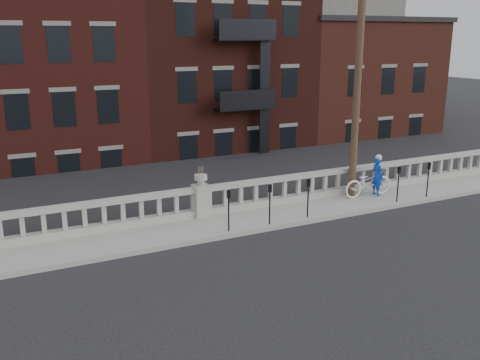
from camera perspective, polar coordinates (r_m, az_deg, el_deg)
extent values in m
plane|color=black|center=(15.41, 1.55, -8.62)|extent=(120.00, 120.00, 0.00)
cube|color=gray|center=(17.90, -2.96, -4.91)|extent=(32.00, 2.20, 0.15)
cube|color=gray|center=(18.66, -4.13, -3.43)|extent=(28.00, 0.34, 0.25)
cube|color=gray|center=(18.41, -4.18, -1.00)|extent=(28.00, 0.34, 0.16)
cube|color=gray|center=(18.53, -4.16, -2.19)|extent=(0.55, 0.55, 1.10)
cylinder|color=gray|center=(18.34, -4.20, -0.25)|extent=(0.24, 0.24, 0.20)
cylinder|color=gray|center=(18.30, -4.21, 0.29)|extent=(0.44, 0.44, 0.18)
cube|color=#605E59|center=(19.98, -4.37, -10.50)|extent=(36.00, 0.50, 5.15)
cube|color=black|center=(40.62, -15.90, -1.81)|extent=(80.00, 44.00, 0.50)
cube|color=#595651|center=(23.30, -12.87, -8.52)|extent=(16.00, 7.00, 4.00)
cube|color=#595651|center=(53.71, 6.00, 12.75)|extent=(14.00, 14.00, 18.00)
cube|color=#4E1A16|center=(32.77, -21.70, 6.73)|extent=(10.00, 14.00, 14.00)
cube|color=#3E1611|center=(34.94, -5.12, 9.44)|extent=(10.00, 14.00, 15.50)
cube|color=#5B261B|center=(39.86, 8.56, 7.50)|extent=(10.00, 14.00, 12.00)
cube|color=black|center=(39.53, 8.92, 16.37)|extent=(10.30, 14.30, 0.30)
cylinder|color=#422D1E|center=(20.57, 12.53, 11.86)|extent=(0.28, 0.28, 10.00)
cylinder|color=black|center=(17.03, -1.22, -3.72)|extent=(0.05, 0.05, 1.10)
cube|color=black|center=(16.83, -1.23, -1.53)|extent=(0.10, 0.08, 0.26)
cube|color=black|center=(16.78, -1.17, -1.44)|extent=(0.06, 0.01, 0.08)
cylinder|color=black|center=(17.69, 3.19, -3.02)|extent=(0.05, 0.05, 1.10)
cube|color=black|center=(17.49, 3.22, -0.90)|extent=(0.10, 0.08, 0.26)
cube|color=black|center=(17.44, 3.29, -0.81)|extent=(0.06, 0.01, 0.08)
cylinder|color=black|center=(18.44, 7.25, -2.35)|extent=(0.05, 0.05, 1.10)
cube|color=black|center=(18.25, 7.32, -0.32)|extent=(0.10, 0.08, 0.26)
cube|color=black|center=(18.21, 7.40, -0.23)|extent=(0.06, 0.01, 0.08)
cylinder|color=black|center=(20.86, 16.48, -0.80)|extent=(0.05, 0.05, 1.10)
cube|color=black|center=(20.69, 16.62, 1.02)|extent=(0.10, 0.08, 0.26)
cube|color=black|center=(20.65, 16.71, 1.09)|extent=(0.06, 0.01, 0.08)
cylinder|color=black|center=(21.88, 19.38, -0.30)|extent=(0.05, 0.05, 1.10)
cube|color=black|center=(21.72, 19.53, 1.43)|extent=(0.10, 0.08, 0.26)
cube|color=black|center=(21.68, 19.63, 1.50)|extent=(0.06, 0.01, 0.08)
imported|color=white|center=(21.31, 13.51, -0.22)|extent=(2.15, 0.75, 1.13)
imported|color=#0C3AB9|center=(21.48, 14.43, 0.39)|extent=(0.37, 0.56, 1.52)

